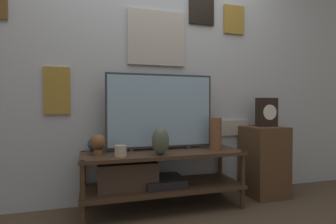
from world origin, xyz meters
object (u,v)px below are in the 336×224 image
(television, at_px, (161,111))
(mantel_clock, at_px, (267,112))
(vase_tall_ceramic, at_px, (216,133))
(candle_jar, at_px, (121,151))
(vase_urn_stoneware, at_px, (161,141))
(decorative_bust, at_px, (98,143))
(vase_round_glass, at_px, (95,144))

(television, height_order, mantel_clock, television)
(vase_tall_ceramic, relative_size, candle_jar, 3.10)
(vase_urn_stoneware, distance_m, decorative_bust, 0.52)
(candle_jar, distance_m, decorative_bust, 0.23)
(television, height_order, decorative_bust, television)
(candle_jar, bearing_deg, vase_round_glass, 121.16)
(vase_tall_ceramic, bearing_deg, vase_round_glass, 168.71)
(vase_tall_ceramic, height_order, vase_urn_stoneware, vase_tall_ceramic)
(candle_jar, bearing_deg, decorative_bust, 142.33)
(television, relative_size, vase_urn_stoneware, 4.34)
(vase_round_glass, bearing_deg, vase_urn_stoneware, -32.42)
(vase_tall_ceramic, bearing_deg, candle_jar, -173.40)
(television, height_order, vase_urn_stoneware, television)
(vase_round_glass, relative_size, candle_jar, 1.30)
(vase_round_glass, xyz_separation_m, vase_tall_ceramic, (1.10, -0.22, 0.09))
(vase_round_glass, bearing_deg, television, -8.05)
(television, xyz_separation_m, vase_tall_ceramic, (0.50, -0.13, -0.21))
(vase_round_glass, distance_m, candle_jar, 0.38)
(decorative_bust, bearing_deg, television, 10.47)
(television, relative_size, vase_tall_ceramic, 3.38)
(candle_jar, xyz_separation_m, mantel_clock, (1.54, 0.20, 0.30))
(vase_round_glass, relative_size, mantel_clock, 0.42)
(candle_jar, relative_size, mantel_clock, 0.33)
(television, relative_size, candle_jar, 10.46)
(vase_round_glass, height_order, mantel_clock, mantel_clock)
(television, relative_size, mantel_clock, 3.40)
(vase_round_glass, distance_m, vase_tall_ceramic, 1.12)
(vase_round_glass, distance_m, decorative_bust, 0.20)
(television, relative_size, vase_round_glass, 8.07)
(decorative_bust, distance_m, mantel_clock, 1.73)
(vase_tall_ceramic, relative_size, vase_urn_stoneware, 1.29)
(vase_urn_stoneware, height_order, candle_jar, vase_urn_stoneware)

